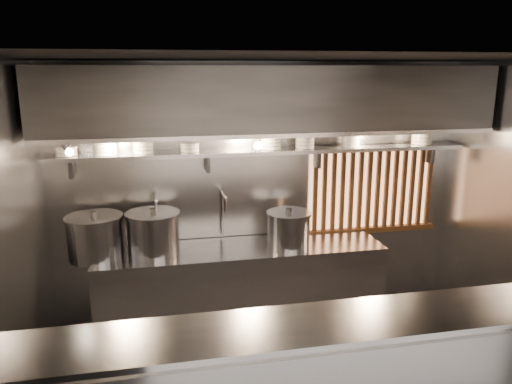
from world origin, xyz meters
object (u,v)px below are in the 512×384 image
object	(u,v)px
pendant_bulb	(258,145)
stock_pot_left	(95,237)
heat_lamp	(66,146)
stock_pot_right	(289,229)
stock_pot_mid	(153,233)

from	to	relation	value
pendant_bulb	stock_pot_left	size ratio (longest dim) A/B	0.26
heat_lamp	stock_pot_right	xyz separation A→B (m)	(2.10, 0.23, -0.98)
pendant_bulb	stock_pot_right	xyz separation A→B (m)	(0.30, -0.12, -0.87)
stock_pot_left	heat_lamp	bearing A→B (deg)	-117.40
pendant_bulb	stock_pot_right	world-z (taller)	pendant_bulb
stock_pot_right	stock_pot_mid	bearing A→B (deg)	177.49
stock_pot_right	heat_lamp	bearing A→B (deg)	-173.76
pendant_bulb	stock_pot_mid	bearing A→B (deg)	-176.91
heat_lamp	stock_pot_left	world-z (taller)	heat_lamp
stock_pot_mid	pendant_bulb	bearing A→B (deg)	3.09
stock_pot_mid	heat_lamp	bearing A→B (deg)	-157.71
heat_lamp	pendant_bulb	size ratio (longest dim) A/B	1.87
stock_pot_left	stock_pot_right	size ratio (longest dim) A/B	1.19
heat_lamp	stock_pot_mid	bearing A→B (deg)	22.29
heat_lamp	stock_pot_left	xyz separation A→B (m)	(0.15, 0.29, -0.95)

